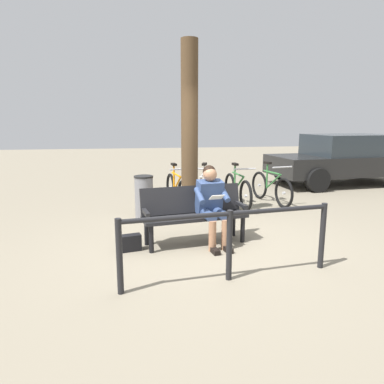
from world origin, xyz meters
name	(u,v)px	position (x,y,z in m)	size (l,w,h in m)	color
ground_plane	(211,246)	(0.00, 0.00, 0.00)	(40.00, 40.00, 0.00)	gray
bench	(194,210)	(0.23, -0.25, 0.51)	(1.66, 0.72, 0.87)	black
person_reading	(212,201)	(-0.03, -0.13, 0.66)	(0.53, 0.81, 1.20)	#334772
handbag	(131,243)	(1.19, -0.02, 0.12)	(0.30, 0.14, 0.24)	black
tree_trunk	(190,132)	(0.07, -1.64, 1.65)	(0.32, 0.32, 3.29)	#4C3823
litter_bin	(144,197)	(0.94, -1.78, 0.42)	(0.37, 0.37, 0.83)	slate
bicycle_red	(271,188)	(-1.96, -2.61, 0.36)	(0.50, 1.66, 0.94)	black
bicycle_green	(237,190)	(-1.12, -2.45, 0.36)	(0.48, 1.68, 0.94)	black
bicycle_blue	(203,190)	(-0.38, -2.60, 0.36)	(0.67, 1.61, 0.94)	black
bicycle_silver	(176,190)	(0.21, -2.64, 0.36)	(0.48, 1.67, 0.94)	black
railing_fence	(230,233)	(0.04, 1.14, 0.57)	(2.58, 0.37, 0.85)	black
parked_car	(344,158)	(-5.01, -4.62, 0.77)	(4.34, 2.30, 1.47)	black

